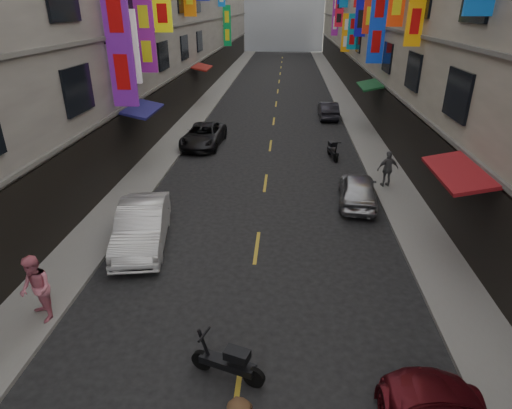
# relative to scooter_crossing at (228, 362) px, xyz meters

# --- Properties ---
(sidewalk_left) EXTENTS (2.00, 90.00, 0.12)m
(sidewalk_left) POSITION_rel_scooter_crossing_xyz_m (-5.76, 29.78, -0.38)
(sidewalk_left) COLOR slate
(sidewalk_left) RESTS_ON ground
(sidewalk_right) EXTENTS (2.00, 90.00, 0.12)m
(sidewalk_right) POSITION_rel_scooter_crossing_xyz_m (6.24, 29.78, -0.38)
(sidewalk_right) COLOR slate
(sidewalk_right) RESTS_ON ground
(street_awnings) EXTENTS (13.99, 35.20, 0.41)m
(street_awnings) POSITION_rel_scooter_crossing_xyz_m (-1.02, 13.78, 2.56)
(street_awnings) COLOR #165215
(street_awnings) RESTS_ON ground
(lane_markings) EXTENTS (0.12, 80.20, 0.01)m
(lane_markings) POSITION_rel_scooter_crossing_xyz_m (0.24, 26.78, -0.44)
(lane_markings) COLOR gold
(lane_markings) RESTS_ON ground
(scooter_crossing) EXTENTS (1.75, 0.77, 1.14)m
(scooter_crossing) POSITION_rel_scooter_crossing_xyz_m (0.00, 0.00, 0.00)
(scooter_crossing) COLOR black
(scooter_crossing) RESTS_ON ground
(scooter_far_right) EXTENTS (0.61, 1.79, 1.14)m
(scooter_far_right) POSITION_rel_scooter_crossing_xyz_m (3.74, 15.69, 0.00)
(scooter_far_right) COLOR black
(scooter_far_right) RESTS_ON ground
(car_left_mid) EXTENTS (2.32, 4.70, 1.48)m
(car_left_mid) POSITION_rel_scooter_crossing_xyz_m (-3.76, 5.73, 0.30)
(car_left_mid) COLOR white
(car_left_mid) RESTS_ON ground
(car_left_far) EXTENTS (2.35, 4.69, 1.27)m
(car_left_far) POSITION_rel_scooter_crossing_xyz_m (-3.76, 17.49, 0.20)
(car_left_far) COLOR black
(car_left_far) RESTS_ON ground
(car_right_mid) EXTENTS (1.91, 3.95, 1.30)m
(car_right_mid) POSITION_rel_scooter_crossing_xyz_m (4.24, 9.77, 0.21)
(car_right_mid) COLOR #A9A9AE
(car_right_mid) RESTS_ON ground
(car_right_far) EXTENTS (1.35, 3.74, 1.23)m
(car_right_far) POSITION_rel_scooter_crossing_xyz_m (4.24, 24.99, 0.17)
(car_right_far) COLOR #25242C
(car_right_far) RESTS_ON ground
(pedestrian_lfar) EXTENTS (1.09, 1.08, 1.88)m
(pedestrian_lfar) POSITION_rel_scooter_crossing_xyz_m (-5.16, 1.52, 0.62)
(pedestrian_lfar) COLOR pink
(pedestrian_lfar) RESTS_ON sidewalk_left
(pedestrian_rfar) EXTENTS (1.07, 0.74, 1.67)m
(pedestrian_rfar) POSITION_rel_scooter_crossing_xyz_m (5.80, 11.52, 0.51)
(pedestrian_rfar) COLOR #59585B
(pedestrian_rfar) RESTS_ON sidewalk_right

